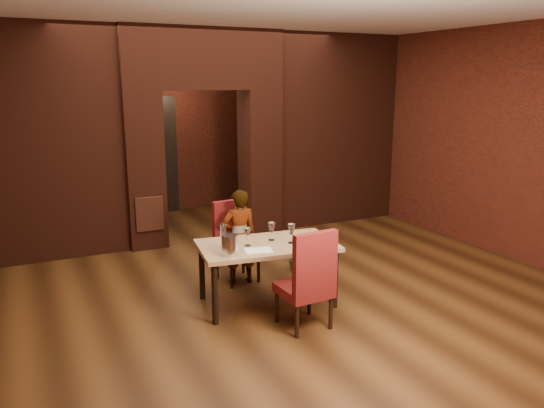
{
  "coord_description": "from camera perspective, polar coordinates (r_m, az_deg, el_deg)",
  "views": [
    {
      "loc": [
        -2.61,
        -5.78,
        2.45
      ],
      "look_at": [
        0.2,
        0.0,
        0.94
      ],
      "focal_mm": 35.0,
      "sensor_mm": 36.0,
      "label": 1
    }
  ],
  "objects": [
    {
      "name": "floor",
      "position": [
        6.8,
        -1.52,
        -7.91
      ],
      "size": [
        8.0,
        8.0,
        0.0
      ],
      "primitive_type": "plane",
      "color": "#4B2B12",
      "rests_on": "ground"
    },
    {
      "name": "ceiling",
      "position": [
        6.38,
        -1.7,
        19.96
      ],
      "size": [
        7.0,
        8.0,
        0.04
      ],
      "primitive_type": "cube",
      "color": "silver",
      "rests_on": "ground"
    },
    {
      "name": "wall_back",
      "position": [
        10.16,
        -11.07,
        8.18
      ],
      "size": [
        7.0,
        0.04,
        3.2
      ],
      "primitive_type": "cube",
      "color": "maroon",
      "rests_on": "ground"
    },
    {
      "name": "wall_right",
      "position": [
        8.45,
        20.7,
        6.6
      ],
      "size": [
        0.04,
        8.0,
        3.2
      ],
      "primitive_type": "cube",
      "color": "maroon",
      "rests_on": "ground"
    },
    {
      "name": "pillar_left",
      "position": [
        8.06,
        -13.72,
        3.56
      ],
      "size": [
        0.55,
        0.55,
        2.3
      ],
      "primitive_type": "cube",
      "color": "maroon",
      "rests_on": "ground"
    },
    {
      "name": "pillar_right",
      "position": [
        8.65,
        -1.33,
        4.57
      ],
      "size": [
        0.55,
        0.55,
        2.3
      ],
      "primitive_type": "cube",
      "color": "maroon",
      "rests_on": "ground"
    },
    {
      "name": "lintel",
      "position": [
        8.21,
        -7.64,
        15.2
      ],
      "size": [
        2.45,
        0.55,
        0.9
      ],
      "primitive_type": "cube",
      "color": "maroon",
      "rests_on": "ground"
    },
    {
      "name": "wing_wall_left",
      "position": [
        7.83,
        -24.09,
        5.84
      ],
      "size": [
        2.28,
        0.35,
        3.2
      ],
      "primitive_type": "cube",
      "color": "maroon",
      "rests_on": "ground"
    },
    {
      "name": "wing_wall_right",
      "position": [
        9.27,
        6.69,
        7.87
      ],
      "size": [
        2.28,
        0.35,
        3.2
      ],
      "primitive_type": "cube",
      "color": "maroon",
      "rests_on": "ground"
    },
    {
      "name": "vent_panel",
      "position": [
        7.9,
        -13.02,
        -1.05
      ],
      "size": [
        0.4,
        0.03,
        0.5
      ],
      "primitive_type": "cube",
      "color": "#AA4F31",
      "rests_on": "ground"
    },
    {
      "name": "rear_door",
      "position": [
        10.06,
        -13.04,
        4.88
      ],
      "size": [
        0.9,
        0.08,
        2.1
      ],
      "primitive_type": "cube",
      "color": "black",
      "rests_on": "ground"
    },
    {
      "name": "rear_door_frame",
      "position": [
        10.02,
        -12.99,
        4.85
      ],
      "size": [
        1.02,
        0.04,
        2.22
      ],
      "primitive_type": "cube",
      "color": "black",
      "rests_on": "ground"
    },
    {
      "name": "dining_table",
      "position": [
        5.95,
        -0.52,
        -7.47
      ],
      "size": [
        1.59,
        1.03,
        0.7
      ],
      "primitive_type": "cube",
      "rotation": [
        0.0,
        0.0,
        -0.13
      ],
      "color": "#A28252",
      "rests_on": "ground"
    },
    {
      "name": "chair_far",
      "position": [
        6.56,
        -3.76,
        -4.13
      ],
      "size": [
        0.5,
        0.5,
        0.99
      ],
      "primitive_type": "cube",
      "rotation": [
        0.0,
        0.0,
        0.12
      ],
      "color": "maroon",
      "rests_on": "ground"
    },
    {
      "name": "chair_near",
      "position": [
        5.37,
        3.45,
        -7.88
      ],
      "size": [
        0.5,
        0.5,
        1.04
      ],
      "primitive_type": "cube",
      "rotation": [
        0.0,
        0.0,
        3.19
      ],
      "color": "maroon",
      "rests_on": "ground"
    },
    {
      "name": "person_seated",
      "position": [
        6.47,
        -3.54,
        -3.55
      ],
      "size": [
        0.46,
        0.33,
        1.18
      ],
      "primitive_type": "imported",
      "rotation": [
        0.0,
        0.0,
        3.03
      ],
      "color": "white",
      "rests_on": "ground"
    },
    {
      "name": "wine_glass_a",
      "position": [
        5.73,
        -2.64,
        -3.56
      ],
      "size": [
        0.08,
        0.08,
        0.2
      ],
      "primitive_type": null,
      "color": "silver",
      "rests_on": "dining_table"
    },
    {
      "name": "wine_glass_b",
      "position": [
        5.92,
        -0.04,
        -2.97
      ],
      "size": [
        0.08,
        0.08,
        0.21
      ],
      "primitive_type": null,
      "color": "white",
      "rests_on": "dining_table"
    },
    {
      "name": "wine_glass_c",
      "position": [
        5.82,
        2.09,
        -3.2
      ],
      "size": [
        0.09,
        0.09,
        0.22
      ],
      "primitive_type": null,
      "color": "white",
      "rests_on": "dining_table"
    },
    {
      "name": "tasting_sheet",
      "position": [
        5.6,
        -1.47,
        -5.0
      ],
      "size": [
        0.32,
        0.26,
        0.0
      ],
      "primitive_type": "cube",
      "rotation": [
        0.0,
        0.0,
        -0.22
      ],
      "color": "white",
      "rests_on": "dining_table"
    },
    {
      "name": "wine_bucket",
      "position": [
        5.45,
        -4.57,
        -4.41
      ],
      "size": [
        0.17,
        0.17,
        0.21
      ],
      "primitive_type": "cylinder",
      "color": "silver",
      "rests_on": "dining_table"
    },
    {
      "name": "water_bottle",
      "position": [
        5.68,
        -5.27,
        -3.38
      ],
      "size": [
        0.06,
        0.06,
        0.27
      ],
      "primitive_type": "cylinder",
      "color": "white",
      "rests_on": "dining_table"
    },
    {
      "name": "potted_plant",
      "position": [
        7.02,
        2.65,
        -5.59
      ],
      "size": [
        0.44,
        0.43,
        0.38
      ],
      "primitive_type": "imported",
      "rotation": [
        0.0,
        0.0,
        0.55
      ],
      "color": "#326727",
      "rests_on": "ground"
    }
  ]
}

